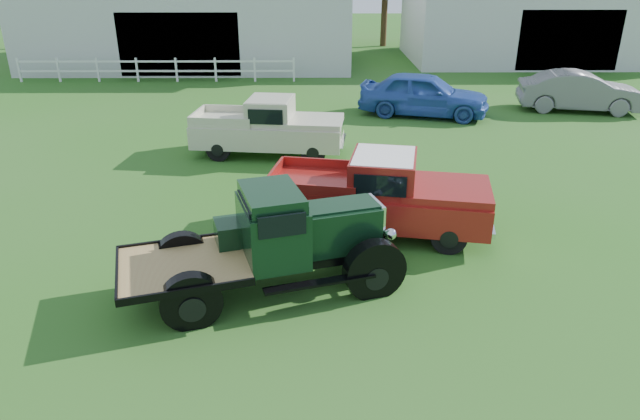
{
  "coord_description": "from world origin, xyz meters",
  "views": [
    {
      "loc": [
        0.12,
        -9.54,
        5.79
      ],
      "look_at": [
        0.2,
        1.2,
        1.05
      ],
      "focal_mm": 32.0,
      "sensor_mm": 36.0,
      "label": 1
    }
  ],
  "objects_px": {
    "misc_car_blue": "(424,94)",
    "misc_car_grey": "(580,92)",
    "red_pickup": "(378,193)",
    "vintage_flatbed": "(268,241)",
    "white_pickup": "(268,127)"
  },
  "relations": [
    {
      "from": "vintage_flatbed",
      "to": "misc_car_grey",
      "type": "relative_size",
      "value": 1.05
    },
    {
      "from": "white_pickup",
      "to": "misc_car_grey",
      "type": "distance_m",
      "value": 13.6
    },
    {
      "from": "misc_car_blue",
      "to": "misc_car_grey",
      "type": "bearing_deg",
      "value": -67.75
    },
    {
      "from": "white_pickup",
      "to": "misc_car_blue",
      "type": "bearing_deg",
      "value": 47.12
    },
    {
      "from": "red_pickup",
      "to": "white_pickup",
      "type": "height_order",
      "value": "red_pickup"
    },
    {
      "from": "red_pickup",
      "to": "misc_car_blue",
      "type": "height_order",
      "value": "red_pickup"
    },
    {
      "from": "vintage_flatbed",
      "to": "white_pickup",
      "type": "xyz_separation_m",
      "value": [
        -0.62,
        8.19,
        -0.11
      ]
    },
    {
      "from": "red_pickup",
      "to": "misc_car_blue",
      "type": "xyz_separation_m",
      "value": [
        2.9,
        10.63,
        -0.07
      ]
    },
    {
      "from": "white_pickup",
      "to": "misc_car_blue",
      "type": "distance_m",
      "value": 7.64
    },
    {
      "from": "misc_car_grey",
      "to": "vintage_flatbed",
      "type": "bearing_deg",
      "value": 151.08
    },
    {
      "from": "misc_car_blue",
      "to": "red_pickup",
      "type": "bearing_deg",
      "value": -179.18
    },
    {
      "from": "white_pickup",
      "to": "red_pickup",
      "type": "bearing_deg",
      "value": -56.14
    },
    {
      "from": "red_pickup",
      "to": "misc_car_grey",
      "type": "distance_m",
      "value": 14.76
    },
    {
      "from": "white_pickup",
      "to": "misc_car_grey",
      "type": "height_order",
      "value": "white_pickup"
    },
    {
      "from": "vintage_flatbed",
      "to": "misc_car_blue",
      "type": "relative_size",
      "value": 1.01
    }
  ]
}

